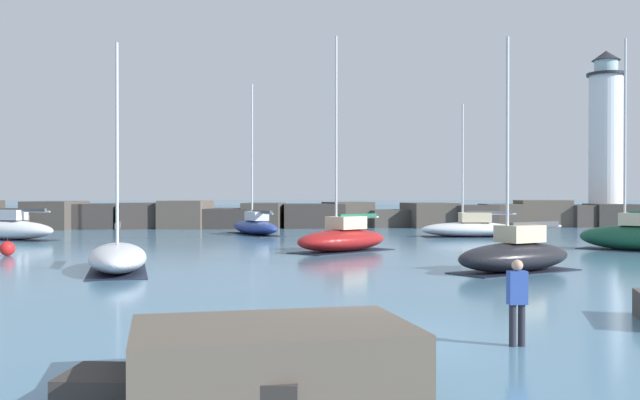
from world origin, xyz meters
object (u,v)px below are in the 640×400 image
(lighthouse, at_px, (606,148))
(sailboat_moored_3, at_px, (4,228))
(sailboat_moored_1, at_px, (118,257))
(sailboat_moored_5, at_px, (255,226))
(sailboat_moored_0, at_px, (470,228))
(mooring_buoy_far_side, at_px, (7,249))
(sailboat_moored_6, at_px, (634,236))
(sailboat_moored_2, at_px, (343,238))
(sailboat_moored_4, at_px, (515,254))
(person_on_rocks, at_px, (517,298))

(lighthouse, xyz_separation_m, sailboat_moored_3, (-48.08, -15.57, -6.34))
(lighthouse, distance_m, sailboat_moored_1, 51.64)
(sailboat_moored_3, distance_m, sailboat_moored_5, 16.45)
(lighthouse, relative_size, sailboat_moored_0, 1.79)
(sailboat_moored_0, height_order, sailboat_moored_3, sailboat_moored_0)
(sailboat_moored_3, bearing_deg, sailboat_moored_0, -0.13)
(sailboat_moored_0, relative_size, sailboat_moored_3, 1.06)
(sailboat_moored_0, bearing_deg, mooring_buoy_far_side, -155.57)
(sailboat_moored_6, relative_size, mooring_buoy_far_side, 12.28)
(sailboat_moored_1, distance_m, mooring_buoy_far_side, 9.63)
(sailboat_moored_3, bearing_deg, sailboat_moored_1, -61.41)
(lighthouse, distance_m, sailboat_moored_0, 24.53)
(sailboat_moored_2, xyz_separation_m, sailboat_moored_6, (14.95, -1.06, 0.09))
(sailboat_moored_4, height_order, sailboat_moored_6, sailboat_moored_6)
(sailboat_moored_0, height_order, sailboat_moored_2, sailboat_moored_2)
(lighthouse, bearing_deg, sailboat_moored_0, -138.61)
(sailboat_moored_0, bearing_deg, sailboat_moored_5, 163.39)
(sailboat_moored_4, bearing_deg, mooring_buoy_far_side, 157.25)
(sailboat_moored_2, relative_size, sailboat_moored_5, 1.00)
(sailboat_moored_6, bearing_deg, sailboat_moored_0, 111.85)
(sailboat_moored_0, bearing_deg, person_on_rocks, -106.29)
(sailboat_moored_3, bearing_deg, mooring_buoy_far_side, -71.08)
(mooring_buoy_far_side, bearing_deg, person_on_rocks, -52.65)
(sailboat_moored_2, relative_size, sailboat_moored_6, 0.99)
(sailboat_moored_2, xyz_separation_m, sailboat_moored_4, (5.23, -9.94, -0.02))
(sailboat_moored_4, distance_m, mooring_buoy_far_side, 23.09)
(sailboat_moored_2, height_order, sailboat_moored_4, sailboat_moored_2)
(sailboat_moored_5, distance_m, sailboat_moored_6, 25.18)
(person_on_rocks, bearing_deg, sailboat_moored_4, 68.99)
(sailboat_moored_5, bearing_deg, sailboat_moored_1, -103.03)
(sailboat_moored_2, distance_m, sailboat_moored_6, 14.99)
(sailboat_moored_4, xyz_separation_m, sailboat_moored_6, (9.72, 8.88, 0.11))
(mooring_buoy_far_side, bearing_deg, sailboat_moored_6, -0.09)
(sailboat_moored_5, bearing_deg, sailboat_moored_6, -40.22)
(lighthouse, xyz_separation_m, sailboat_moored_6, (-12.95, -27.60, -6.30))
(sailboat_moored_5, relative_size, person_on_rocks, 6.46)
(lighthouse, height_order, sailboat_moored_5, lighthouse)
(sailboat_moored_2, height_order, person_on_rocks, sailboat_moored_2)
(lighthouse, bearing_deg, sailboat_moored_1, -137.24)
(lighthouse, relative_size, mooring_buoy_far_side, 17.94)
(sailboat_moored_1, relative_size, sailboat_moored_6, 0.78)
(sailboat_moored_2, bearing_deg, sailboat_moored_1, -139.68)
(sailboat_moored_0, distance_m, sailboat_moored_4, 21.41)
(sailboat_moored_3, distance_m, sailboat_moored_4, 32.90)
(sailboat_moored_0, bearing_deg, sailboat_moored_3, 179.87)
(sailboat_moored_1, bearing_deg, sailboat_moored_3, 118.59)
(sailboat_moored_4, bearing_deg, sailboat_moored_5, 110.71)
(sailboat_moored_4, distance_m, person_on_rocks, 13.52)
(lighthouse, height_order, sailboat_moored_1, lighthouse)
(sailboat_moored_0, distance_m, sailboat_moored_2, 14.90)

